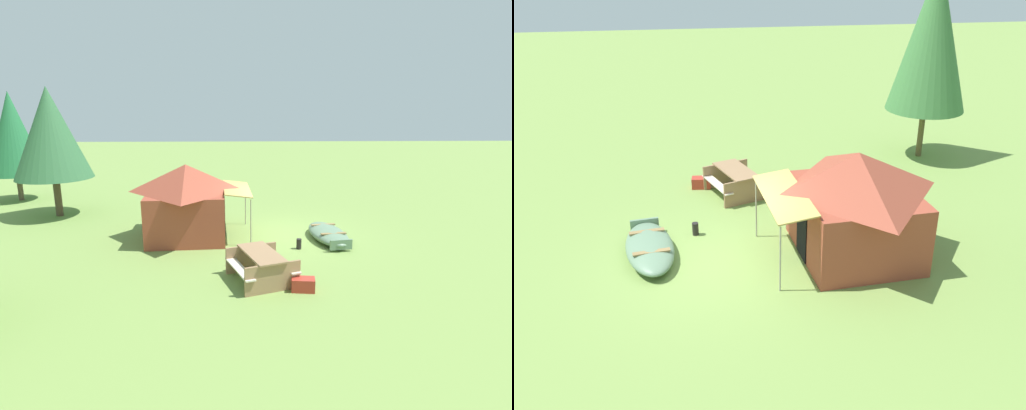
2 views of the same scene
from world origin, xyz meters
TOP-DOWN VIEW (x-y plane):
  - ground_plane at (0.00, 0.00)m, footprint 80.00×80.00m
  - beached_rowboat at (-0.58, -1.66)m, footprint 2.74×1.46m
  - canvas_cabin_tent at (0.02, 3.15)m, footprint 3.39×3.73m
  - picnic_table at (-3.84, 0.76)m, footprint 2.07×1.94m
  - cooler_box at (-4.48, -0.24)m, footprint 0.40×0.60m
  - fuel_can at (-1.45, -0.55)m, footprint 0.16×0.16m
  - pine_tree_back_left at (2.94, 8.85)m, footprint 3.00×3.00m
  - pine_tree_back_right at (5.95, 11.99)m, footprint 2.50×2.50m

SIDE VIEW (x-z plane):
  - ground_plane at x=0.00m, z-range 0.00..0.00m
  - cooler_box at x=-4.48m, z-range 0.00..0.33m
  - fuel_can at x=-1.45m, z-range 0.00..0.33m
  - beached_rowboat at x=-0.58m, z-range 0.01..0.43m
  - picnic_table at x=-3.84m, z-range 0.09..0.87m
  - canvas_cabin_tent at x=0.02m, z-range 0.05..2.57m
  - pine_tree_back_right at x=5.95m, z-range 0.62..5.75m
  - pine_tree_back_left at x=2.94m, z-range 0.79..6.00m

